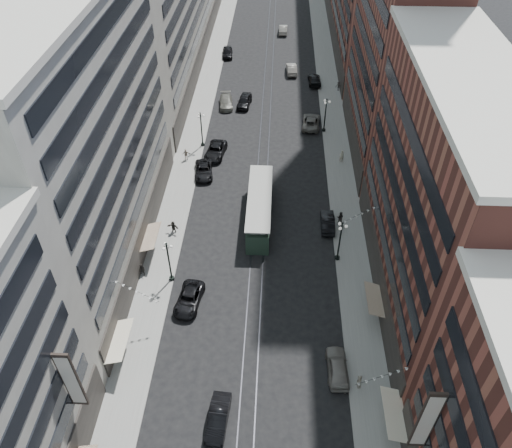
% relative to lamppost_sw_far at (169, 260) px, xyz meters
% --- Properties ---
extents(ground, '(220.00, 220.00, 0.00)m').
position_rel_lamppost_sw_far_xyz_m(ground, '(9.20, 32.00, -3.10)').
color(ground, black).
rests_on(ground, ground).
extents(sidewalk_west, '(4.00, 180.00, 0.15)m').
position_rel_lamppost_sw_far_xyz_m(sidewalk_west, '(-1.80, 42.00, -3.02)').
color(sidewalk_west, gray).
rests_on(sidewalk_west, ground).
extents(sidewalk_east, '(4.00, 180.00, 0.15)m').
position_rel_lamppost_sw_far_xyz_m(sidewalk_east, '(20.20, 42.00, -3.02)').
color(sidewalk_east, gray).
rests_on(sidewalk_east, ground).
extents(rail_west, '(0.12, 180.00, 0.02)m').
position_rel_lamppost_sw_far_xyz_m(rail_west, '(8.50, 42.00, -3.09)').
color(rail_west, '#2D2D33').
rests_on(rail_west, ground).
extents(rail_east, '(0.12, 180.00, 0.02)m').
position_rel_lamppost_sw_far_xyz_m(rail_east, '(9.90, 42.00, -3.09)').
color(rail_east, '#2D2D33').
rests_on(rail_east, ground).
extents(building_west_mid, '(8.00, 36.00, 28.00)m').
position_rel_lamppost_sw_far_xyz_m(building_west_mid, '(-7.80, 5.00, 10.90)').
color(building_west_mid, '#A09C8D').
rests_on(building_west_mid, ground).
extents(building_east_mid, '(8.00, 30.00, 24.00)m').
position_rel_lamppost_sw_far_xyz_m(building_east_mid, '(26.20, -0.00, 8.90)').
color(building_east_mid, brown).
rests_on(building_east_mid, ground).
extents(building_east_tower, '(8.00, 26.00, 42.00)m').
position_rel_lamppost_sw_far_xyz_m(building_east_tower, '(26.20, 28.00, 17.90)').
color(building_east_tower, brown).
rests_on(building_east_tower, ground).
extents(lamppost_sw_far, '(1.03, 1.14, 5.52)m').
position_rel_lamppost_sw_far_xyz_m(lamppost_sw_far, '(0.00, 0.00, 0.00)').
color(lamppost_sw_far, black).
rests_on(lamppost_sw_far, sidewalk_west).
extents(lamppost_sw_mid, '(1.03, 1.14, 5.52)m').
position_rel_lamppost_sw_far_xyz_m(lamppost_sw_mid, '(0.00, 27.00, 0.00)').
color(lamppost_sw_mid, black).
rests_on(lamppost_sw_mid, sidewalk_west).
extents(lamppost_se_far, '(1.03, 1.14, 5.52)m').
position_rel_lamppost_sw_far_xyz_m(lamppost_se_far, '(18.40, 4.00, 0.00)').
color(lamppost_se_far, black).
rests_on(lamppost_se_far, sidewalk_east).
extents(lamppost_se_mid, '(1.03, 1.14, 5.52)m').
position_rel_lamppost_sw_far_xyz_m(lamppost_se_mid, '(18.40, 32.00, 0.00)').
color(lamppost_se_mid, black).
rests_on(lamppost_se_mid, sidewalk_east).
extents(streetcar, '(2.88, 13.02, 3.60)m').
position_rel_lamppost_sw_far_xyz_m(streetcar, '(9.20, 10.68, -1.43)').
color(streetcar, '#253B2D').
rests_on(streetcar, ground).
extents(car_2, '(3.03, 5.42, 1.43)m').
position_rel_lamppost_sw_far_xyz_m(car_2, '(2.40, -3.21, -2.38)').
color(car_2, black).
rests_on(car_2, ground).
extents(car_4, '(2.05, 4.77, 1.60)m').
position_rel_lamppost_sw_far_xyz_m(car_4, '(17.28, -10.65, -2.29)').
color(car_4, slate).
rests_on(car_4, ground).
extents(car_5, '(1.98, 4.77, 1.53)m').
position_rel_lamppost_sw_far_xyz_m(car_5, '(6.79, -16.03, -2.33)').
color(car_5, black).
rests_on(car_5, ground).
extents(pedestrian_2, '(0.87, 0.68, 1.57)m').
position_rel_lamppost_sw_far_xyz_m(pedestrian_2, '(-3.30, 0.45, -2.16)').
color(pedestrian_2, black).
rests_on(pedestrian_2, sidewalk_west).
extents(pedestrian_4, '(0.53, 1.04, 1.73)m').
position_rel_lamppost_sw_far_xyz_m(pedestrian_4, '(19.09, -12.20, -2.08)').
color(pedestrian_4, '#AFA691').
rests_on(pedestrian_4, sidewalk_east).
extents(car_7, '(3.01, 5.40, 1.43)m').
position_rel_lamppost_sw_far_xyz_m(car_7, '(1.08, 19.74, -2.38)').
color(car_7, black).
rests_on(car_7, ground).
extents(car_8, '(2.69, 5.48, 1.53)m').
position_rel_lamppost_sw_far_xyz_m(car_8, '(2.40, 39.49, -2.33)').
color(car_8, '#616056').
rests_on(car_8, ground).
extents(car_9, '(2.32, 5.05, 1.68)m').
position_rel_lamppost_sw_far_xyz_m(car_9, '(0.80, 59.83, -2.26)').
color(car_9, black).
rests_on(car_9, ground).
extents(car_10, '(1.65, 4.62, 1.52)m').
position_rel_lamppost_sw_far_xyz_m(car_10, '(17.60, 9.64, -2.34)').
color(car_10, black).
rests_on(car_10, ground).
extents(car_11, '(3.08, 5.89, 1.58)m').
position_rel_lamppost_sw_far_xyz_m(car_11, '(16.44, 33.59, -2.31)').
color(car_11, '#635F58').
rests_on(car_11, ground).
extents(car_12, '(2.37, 5.36, 1.53)m').
position_rel_lamppost_sw_far_xyz_m(car_12, '(17.60, 48.57, -2.33)').
color(car_12, black).
rests_on(car_12, ground).
extents(car_13, '(2.66, 5.32, 1.74)m').
position_rel_lamppost_sw_far_xyz_m(car_13, '(5.45, 39.80, -2.23)').
color(car_13, black).
rests_on(car_13, ground).
extents(car_14, '(2.08, 5.12, 1.65)m').
position_rel_lamppost_sw_far_xyz_m(car_14, '(13.51, 52.74, -2.27)').
color(car_14, gray).
rests_on(car_14, ground).
extents(pedestrian_5, '(1.56, 0.86, 1.61)m').
position_rel_lamppost_sw_far_xyz_m(pedestrian_5, '(-1.07, 7.64, -2.14)').
color(pedestrian_5, black).
rests_on(pedestrian_5, sidewalk_west).
extents(pedestrian_6, '(1.11, 0.72, 1.74)m').
position_rel_lamppost_sw_far_xyz_m(pedestrian_6, '(-1.88, 23.14, -2.08)').
color(pedestrian_6, '#AFA091').
rests_on(pedestrian_6, sidewalk_west).
extents(pedestrian_7, '(0.94, 0.67, 1.74)m').
position_rel_lamppost_sw_far_xyz_m(pedestrian_7, '(19.15, 10.22, -2.08)').
color(pedestrian_7, black).
rests_on(pedestrian_7, sidewalk_east).
extents(pedestrian_8, '(0.83, 0.69, 1.94)m').
position_rel_lamppost_sw_far_xyz_m(pedestrian_8, '(20.41, 23.55, -1.98)').
color(pedestrian_8, '#B6B097').
rests_on(pedestrian_8, sidewalk_east).
extents(pedestrian_9, '(1.13, 0.79, 1.61)m').
position_rel_lamppost_sw_far_xyz_m(pedestrian_9, '(21.70, 45.78, -2.14)').
color(pedestrian_9, black).
rests_on(pedestrian_9, sidewalk_east).
extents(car_extra_0, '(3.25, 5.80, 1.53)m').
position_rel_lamppost_sw_far_xyz_m(car_extra_0, '(2.21, 24.64, -2.33)').
color(car_extra_0, black).
rests_on(car_extra_0, ground).
extents(car_extra_1, '(1.84, 5.04, 1.65)m').
position_rel_lamppost_sw_far_xyz_m(car_extra_1, '(11.81, 72.57, -2.27)').
color(car_extra_1, gray).
rests_on(car_extra_1, ground).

